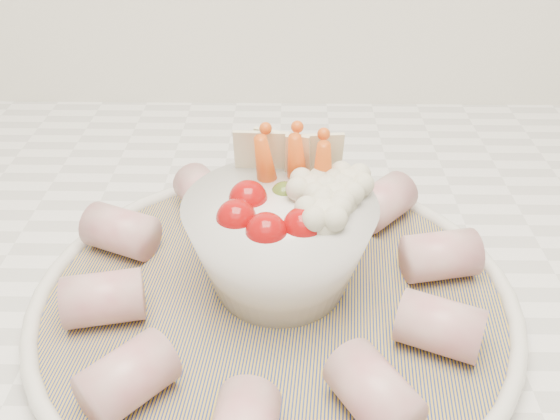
{
  "coord_description": "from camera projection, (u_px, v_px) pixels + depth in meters",
  "views": [
    {
      "loc": [
        0.07,
        1.02,
        1.24
      ],
      "look_at": [
        0.06,
        1.38,
        1.0
      ],
      "focal_mm": 40.0,
      "sensor_mm": 36.0,
      "label": 1
    }
  ],
  "objects": [
    {
      "name": "serving_platter",
      "position": [
        274.0,
        300.0,
        0.46
      ],
      "size": [
        0.38,
        0.38,
        0.02
      ],
      "color": "navy",
      "rests_on": "kitchen_counter"
    },
    {
      "name": "veggie_bowl",
      "position": [
        283.0,
        237.0,
        0.45
      ],
      "size": [
        0.14,
        0.14,
        0.11
      ],
      "color": "silver",
      "rests_on": "serving_platter"
    },
    {
      "name": "cured_meat_rolls",
      "position": [
        273.0,
        276.0,
        0.45
      ],
      "size": [
        0.31,
        0.31,
        0.04
      ],
      "color": "#AD4F5A",
      "rests_on": "serving_platter"
    }
  ]
}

